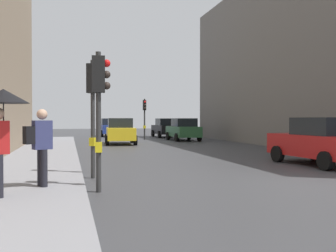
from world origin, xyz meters
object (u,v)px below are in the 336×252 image
Objects in this scene: traffic_light_near_left at (99,96)px; car_dark_suv at (166,128)px; car_red_sedan at (321,141)px; pedestrian_with_grey_backpack at (40,143)px; traffic_light_near_right at (94,97)px; car_green_estate at (183,129)px; traffic_light_far_median at (145,111)px; pedestrian_with_umbrella at (2,112)px; car_yellow_taxi at (120,131)px; car_blue_van at (109,127)px.

traffic_light_near_left is 0.77× the size of car_dark_suv.
car_red_sedan is 10.14m from pedestrian_with_grey_backpack.
traffic_light_near_right is 0.81× the size of car_green_estate.
car_dark_suv is at bearing 89.96° from car_green_estate.
traffic_light_far_median reaches higher than car_red_sedan.
car_red_sedan is at bearing 21.70° from traffic_light_near_left.
pedestrian_with_grey_backpack is at bearing 57.52° from pedestrian_with_umbrella.
car_yellow_taxi is 10.39m from car_dark_suv.
traffic_light_far_median is 0.80× the size of car_dark_suv.
pedestrian_with_grey_backpack is (-9.42, -25.89, 0.29)m from car_dark_suv.
traffic_light_near_right is 1.58× the size of pedestrian_with_umbrella.
pedestrian_with_umbrella is at bearing -158.02° from car_red_sedan.
car_blue_van is (3.18, 29.25, -1.37)m from traffic_light_near_left.
pedestrian_with_umbrella is at bearing -156.86° from traffic_light_near_left.
car_green_estate is 1.96× the size of pedestrian_with_umbrella.
pedestrian_with_umbrella is (-7.34, -23.11, -0.49)m from traffic_light_far_median.
traffic_light_near_right is (-0.00, 2.19, 0.09)m from traffic_light_near_left.
traffic_light_near_right reaches higher than traffic_light_near_left.
traffic_light_far_median is 0.79× the size of car_blue_van.
car_dark_suv is (-0.22, 22.76, 0.00)m from car_red_sedan.
pedestrian_with_umbrella is (-10.07, -26.92, 0.96)m from car_dark_suv.
traffic_light_near_left is 29.46m from car_blue_van.
traffic_light_near_left reaches higher than car_dark_suv.
car_yellow_taxi is (2.69, 17.19, -1.37)m from traffic_light_near_left.
traffic_light_near_left is 0.75× the size of car_yellow_taxi.
traffic_light_near_left is at bearing -111.77° from car_green_estate.
car_yellow_taxi is (-2.67, -5.08, -1.45)m from traffic_light_far_median.
traffic_light_near_right is at bearing -108.73° from car_dark_suv.
pedestrian_with_grey_backpack is (-9.41, -20.07, 0.29)m from car_green_estate.
car_yellow_taxi is 14.98m from car_red_sedan.
pedestrian_with_umbrella reaches higher than car_blue_van.
traffic_light_near_left is at bearing -158.30° from car_red_sedan.
car_yellow_taxi is at bearing 79.82° from traffic_light_near_right.
car_green_estate and car_blue_van have the same top height.
car_yellow_taxi is at bearing 81.10° from traffic_light_near_left.
car_yellow_taxi is at bearing 112.07° from car_red_sedan.
traffic_light_near_right reaches higher than car_red_sedan.
traffic_light_near_right is 1.91× the size of pedestrian_with_grey_backpack.
traffic_light_far_median reaches higher than pedestrian_with_grey_backpack.
traffic_light_far_median is at bearing 62.29° from car_yellow_taxi.
car_blue_van is 2.41× the size of pedestrian_with_grey_backpack.
traffic_light_near_right is at bearing -172.31° from car_red_sedan.
car_green_estate is 1.00× the size of car_dark_suv.
car_green_estate is 0.97× the size of car_yellow_taxi.
car_dark_suv and car_blue_van have the same top height.
car_red_sedan is at bearing 21.98° from pedestrian_with_umbrella.
car_blue_van is (-4.91, 9.00, 0.00)m from car_green_estate.
car_green_estate is at bearing -61.40° from car_blue_van.
car_blue_van is 29.42m from pedestrian_with_grey_backpack.
traffic_light_near_left is 2.19m from traffic_light_near_right.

